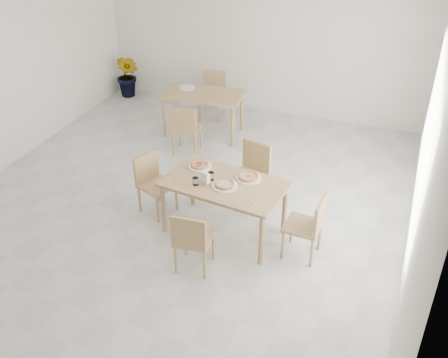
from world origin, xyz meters
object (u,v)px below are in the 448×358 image
(tumbler_a, at_px, (195,181))
(plate_empty, at_px, (187,88))
(chair_north, at_px, (252,170))
(plate_pepperoni, at_px, (200,166))
(napkin_holder, at_px, (206,178))
(pizza_pepperoni, at_px, (200,165))
(potted_plant, at_px, (128,76))
(tumbler_b, at_px, (211,176))
(chair_south, at_px, (192,238))
(chair_back_s, at_px, (185,127))
(pizza_mushroom, at_px, (225,184))
(second_table, at_px, (203,99))
(plate_margherita, at_px, (248,178))
(chair_west, at_px, (153,179))
(chair_east, at_px, (310,223))
(chair_back_n, at_px, (213,91))
(plate_mushroom, at_px, (225,186))
(pizza_margherita, at_px, (248,177))
(main_table, at_px, (224,188))

(tumbler_a, bearing_deg, plate_empty, 116.52)
(chair_north, distance_m, plate_pepperoni, 0.81)
(tumbler_a, distance_m, napkin_holder, 0.13)
(pizza_pepperoni, distance_m, tumbler_a, 0.43)
(potted_plant, bearing_deg, tumbler_b, -47.24)
(chair_south, bearing_deg, tumbler_b, -88.05)
(chair_south, bearing_deg, chair_back_s, -69.12)
(pizza_mushroom, xyz_separation_m, second_table, (-1.39, 2.59, -0.13))
(chair_south, xyz_separation_m, potted_plant, (-3.33, 4.33, -0.04))
(plate_margherita, relative_size, napkin_holder, 2.17)
(napkin_holder, distance_m, potted_plant, 4.82)
(chair_west, height_order, chair_east, chair_east)
(pizza_pepperoni, distance_m, plate_empty, 2.71)
(chair_north, xyz_separation_m, pizza_pepperoni, (-0.52, -0.57, 0.27))
(pizza_pepperoni, relative_size, potted_plant, 0.34)
(plate_empty, bearing_deg, chair_back_n, 70.45)
(plate_margherita, bearing_deg, chair_south, -107.27)
(chair_south, relative_size, plate_margherita, 2.59)
(chair_back_n, height_order, potted_plant, potted_plant)
(pizza_mushroom, relative_size, tumbler_a, 2.67)
(chair_east, relative_size, chair_back_n, 1.00)
(chair_south, bearing_deg, napkin_holder, -84.97)
(chair_east, relative_size, second_table, 0.60)
(plate_pepperoni, bearing_deg, chair_north, 47.28)
(plate_mushroom, height_order, pizza_mushroom, pizza_mushroom)
(plate_margherita, height_order, second_table, plate_margherita)
(chair_south, xyz_separation_m, chair_west, (-1.00, 0.96, 0.00))
(plate_pepperoni, xyz_separation_m, pizza_margherita, (0.68, -0.05, 0.02))
(pizza_mushroom, bearing_deg, pizza_margherita, 52.10)
(chair_back_n, xyz_separation_m, plate_empty, (-0.23, -0.63, 0.27))
(chair_north, xyz_separation_m, plate_empty, (-1.80, 1.82, 0.25))
(chair_east, height_order, chair_back_s, chair_back_s)
(pizza_margherita, relative_size, pizza_pepperoni, 1.18)
(plate_pepperoni, distance_m, chair_back_n, 3.21)
(chair_west, distance_m, potted_plant, 4.09)
(pizza_pepperoni, xyz_separation_m, chair_back_n, (-1.05, 3.02, -0.29))
(potted_plant, bearing_deg, plate_margherita, -42.14)
(pizza_pepperoni, bearing_deg, pizza_mushroom, -34.50)
(main_table, distance_m, plate_margherita, 0.33)
(chair_south, height_order, potted_plant, potted_plant)
(chair_east, distance_m, tumbler_a, 1.46)
(pizza_mushroom, bearing_deg, chair_back_n, 114.41)
(chair_south, xyz_separation_m, pizza_mushroom, (0.11, 0.75, 0.31))
(pizza_margherita, height_order, pizza_pepperoni, same)
(tumbler_b, bearing_deg, pizza_margherita, 23.35)
(plate_mushroom, relative_size, plate_empty, 1.17)
(pizza_mushroom, bearing_deg, chair_back_s, 127.14)
(plate_margherita, height_order, plate_empty, same)
(chair_west, distance_m, second_table, 2.40)
(chair_back_n, bearing_deg, pizza_mushroom, -72.28)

